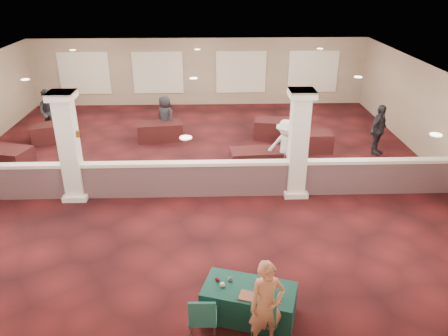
{
  "coord_description": "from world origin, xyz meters",
  "views": [
    {
      "loc": [
        0.49,
        -13.05,
        6.25
      ],
      "look_at": [
        0.85,
        -2.0,
        1.12
      ],
      "focal_mm": 35.0,
      "sensor_mm": 36.0,
      "label": 1
    }
  ],
  "objects_px": {
    "conf_chair_main": "(264,315)",
    "far_table_back_center": "(160,131)",
    "attendee_c": "(378,130)",
    "attendee_a": "(50,113)",
    "attendee_d": "(165,117)",
    "far_table_front_right": "(307,141)",
    "attendee_b": "(285,147)",
    "far_table_front_left": "(2,159)",
    "conf_chair_side": "(203,315)",
    "near_table": "(249,302)",
    "far_table_front_center": "(256,160)",
    "far_table_back_left": "(54,132)",
    "woman": "(267,306)",
    "far_table_back_right": "(278,129)"
  },
  "relations": [
    {
      "from": "conf_chair_main",
      "to": "far_table_back_center",
      "type": "distance_m",
      "value": 10.69
    },
    {
      "from": "conf_chair_main",
      "to": "attendee_c",
      "type": "distance_m",
      "value": 10.0
    },
    {
      "from": "attendee_a",
      "to": "attendee_d",
      "type": "distance_m",
      "value": 4.63
    },
    {
      "from": "far_table_front_right",
      "to": "attendee_a",
      "type": "bearing_deg",
      "value": 168.52
    },
    {
      "from": "attendee_b",
      "to": "attendee_c",
      "type": "height_order",
      "value": "attendee_c"
    },
    {
      "from": "far_table_front_left",
      "to": "attendee_d",
      "type": "xyz_separation_m",
      "value": [
        5.21,
        2.96,
        0.46
      ]
    },
    {
      "from": "conf_chair_side",
      "to": "attendee_b",
      "type": "xyz_separation_m",
      "value": [
        2.6,
        7.1,
        0.32
      ]
    },
    {
      "from": "attendee_c",
      "to": "conf_chair_main",
      "type": "bearing_deg",
      "value": -164.91
    },
    {
      "from": "near_table",
      "to": "far_table_front_center",
      "type": "relative_size",
      "value": 1.03
    },
    {
      "from": "far_table_back_left",
      "to": "attendee_a",
      "type": "distance_m",
      "value": 0.95
    },
    {
      "from": "attendee_c",
      "to": "far_table_back_center",
      "type": "bearing_deg",
      "value": 123.81
    },
    {
      "from": "woman",
      "to": "far_table_front_left",
      "type": "xyz_separation_m",
      "value": [
        -7.92,
        7.74,
        -0.49
      ]
    },
    {
      "from": "far_table_front_center",
      "to": "far_table_back_left",
      "type": "xyz_separation_m",
      "value": [
        -7.62,
        2.9,
        0.01
      ]
    },
    {
      "from": "near_table",
      "to": "attendee_c",
      "type": "distance_m",
      "value": 9.62
    },
    {
      "from": "woman",
      "to": "attendee_a",
      "type": "bearing_deg",
      "value": 110.75
    },
    {
      "from": "attendee_c",
      "to": "far_table_front_right",
      "type": "bearing_deg",
      "value": 127.23
    },
    {
      "from": "near_table",
      "to": "conf_chair_main",
      "type": "height_order",
      "value": "conf_chair_main"
    },
    {
      "from": "conf_chair_main",
      "to": "attendee_a",
      "type": "bearing_deg",
      "value": 133.88
    },
    {
      "from": "attendee_d",
      "to": "far_table_back_right",
      "type": "bearing_deg",
      "value": -145.51
    },
    {
      "from": "conf_chair_main",
      "to": "far_table_back_center",
      "type": "relative_size",
      "value": 0.55
    },
    {
      "from": "attendee_b",
      "to": "attendee_c",
      "type": "bearing_deg",
      "value": 54.58
    },
    {
      "from": "conf_chair_side",
      "to": "far_table_front_left",
      "type": "distance_m",
      "value": 10.23
    },
    {
      "from": "near_table",
      "to": "conf_chair_side",
      "type": "relative_size",
      "value": 1.75
    },
    {
      "from": "woman",
      "to": "far_table_back_left",
      "type": "relative_size",
      "value": 1.02
    },
    {
      "from": "attendee_c",
      "to": "far_table_back_left",
      "type": "bearing_deg",
      "value": 127.83
    },
    {
      "from": "conf_chair_side",
      "to": "attendee_b",
      "type": "height_order",
      "value": "attendee_b"
    },
    {
      "from": "far_table_front_center",
      "to": "attendee_d",
      "type": "xyz_separation_m",
      "value": [
        -3.29,
        3.2,
        0.5
      ]
    },
    {
      "from": "near_table",
      "to": "attendee_a",
      "type": "distance_m",
      "value": 12.6
    },
    {
      "from": "near_table",
      "to": "far_table_back_right",
      "type": "height_order",
      "value": "far_table_back_right"
    },
    {
      "from": "woman",
      "to": "attendee_b",
      "type": "bearing_deg",
      "value": 65.65
    },
    {
      "from": "far_table_front_left",
      "to": "far_table_back_left",
      "type": "xyz_separation_m",
      "value": [
        0.88,
        2.66,
        -0.04
      ]
    },
    {
      "from": "conf_chair_side",
      "to": "attendee_b",
      "type": "bearing_deg",
      "value": 71.88
    },
    {
      "from": "far_table_front_right",
      "to": "near_table",
      "type": "bearing_deg",
      "value": -108.83
    },
    {
      "from": "near_table",
      "to": "conf_chair_side",
      "type": "height_order",
      "value": "conf_chair_side"
    },
    {
      "from": "conf_chair_main",
      "to": "far_table_front_center",
      "type": "xyz_separation_m",
      "value": [
        0.6,
        7.39,
        -0.21
      ]
    },
    {
      "from": "far_table_front_right",
      "to": "far_table_back_right",
      "type": "relative_size",
      "value": 0.95
    },
    {
      "from": "attendee_a",
      "to": "far_table_back_right",
      "type": "bearing_deg",
      "value": -13.25
    },
    {
      "from": "conf_chair_main",
      "to": "far_table_front_left",
      "type": "xyz_separation_m",
      "value": [
        -7.9,
        7.63,
        -0.17
      ]
    },
    {
      "from": "attendee_d",
      "to": "attendee_c",
      "type": "bearing_deg",
      "value": -156.08
    },
    {
      "from": "attendee_b",
      "to": "attendee_d",
      "type": "bearing_deg",
      "value": 172.09
    },
    {
      "from": "attendee_d",
      "to": "attendee_b",
      "type": "bearing_deg",
      "value": 178.49
    },
    {
      "from": "near_table",
      "to": "conf_chair_main",
      "type": "bearing_deg",
      "value": -53.44
    },
    {
      "from": "far_table_front_left",
      "to": "far_table_front_center",
      "type": "relative_size",
      "value": 1.13
    },
    {
      "from": "attendee_b",
      "to": "woman",
      "type": "bearing_deg",
      "value": -69.72
    },
    {
      "from": "conf_chair_main",
      "to": "far_table_front_right",
      "type": "xyz_separation_m",
      "value": [
        2.65,
        8.96,
        -0.2
      ]
    },
    {
      "from": "conf_chair_side",
      "to": "woman",
      "type": "relative_size",
      "value": 0.57
    },
    {
      "from": "far_table_front_center",
      "to": "far_table_back_center",
      "type": "xyz_separation_m",
      "value": [
        -3.49,
        2.9,
        0.0
      ]
    },
    {
      "from": "attendee_b",
      "to": "far_table_front_left",
      "type": "bearing_deg",
      "value": -151.39
    },
    {
      "from": "woman",
      "to": "attendee_d",
      "type": "relative_size",
      "value": 1.04
    },
    {
      "from": "far_table_back_left",
      "to": "attendee_a",
      "type": "xyz_separation_m",
      "value": [
        -0.29,
        0.69,
        0.58
      ]
    }
  ]
}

